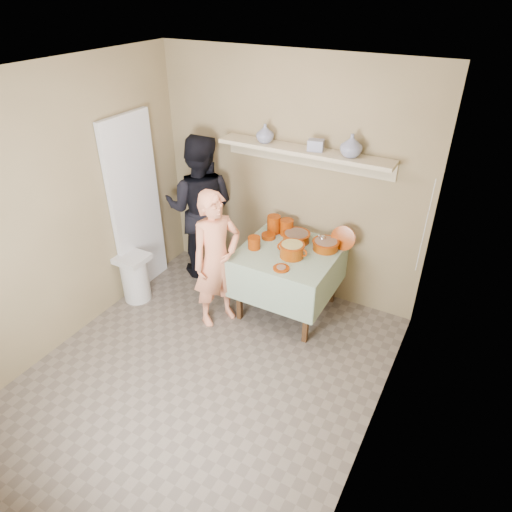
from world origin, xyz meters
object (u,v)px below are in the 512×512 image
Objects in this scene: cazuela_rice at (292,249)px; trash_bin at (135,277)px; person_cook at (217,260)px; serving_table at (289,260)px; person_helper at (200,208)px.

trash_bin is (-1.66, -0.53, -0.56)m from cazuela_rice.
person_cook is 2.63× the size of trash_bin.
trash_bin is at bearing -162.21° from cazuela_rice.
cazuela_rice is at bearing -54.01° from serving_table.
person_cook is 1.52× the size of serving_table.
cazuela_rice is (0.64, 0.39, 0.11)m from person_cook.
person_helper reaches higher than cazuela_rice.
trash_bin is (-1.01, -0.15, -0.45)m from person_cook.
cazuela_rice is at bearing 146.00° from person_helper.
cazuela_rice is at bearing -30.96° from person_cook.
person_helper is at bearing 166.61° from cazuela_rice.
trash_bin is at bearing 126.35° from person_cook.
trash_bin is at bearing -158.39° from serving_table.
person_cook reaches higher than serving_table.
trash_bin is (-0.35, -0.84, -0.58)m from person_helper.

